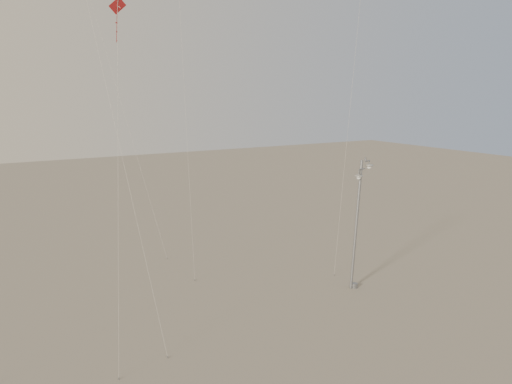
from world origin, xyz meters
TOP-DOWN VIEW (x-y plane):
  - ground at (0.00, 0.00)m, footprint 160.00×160.00m
  - street_lamp at (9.98, 4.25)m, footprint 1.67×0.79m
  - kite_3 at (-6.02, 1.27)m, footprint 1.30×1.03m
  - kite_4 at (12.52, 7.80)m, footprint 3.11×1.65m

SIDE VIEW (x-z plane):
  - ground at x=0.00m, z-range 0.00..0.00m
  - street_lamp at x=9.98m, z-range 0.28..8.66m
  - kite_3 at x=-6.02m, z-range 4.38..20.72m
  - kite_4 at x=12.52m, z-range 5.99..27.27m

